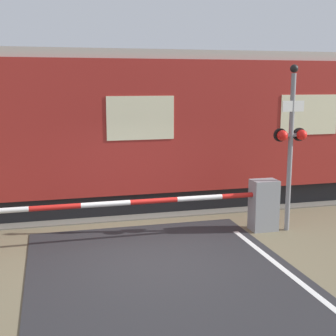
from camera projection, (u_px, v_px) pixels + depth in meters
ground_plane at (153, 257)px, 9.26m from camera, size 80.00×80.00×0.00m
track_bed at (121, 204)px, 13.16m from camera, size 36.00×3.20×0.13m
train at (131, 128)px, 12.86m from camera, size 16.88×2.72×4.20m
crossing_barrier at (239, 204)px, 10.68m from camera, size 6.67×0.44×1.19m
signal_post at (291, 139)px, 10.54m from camera, size 0.78×0.26×3.79m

